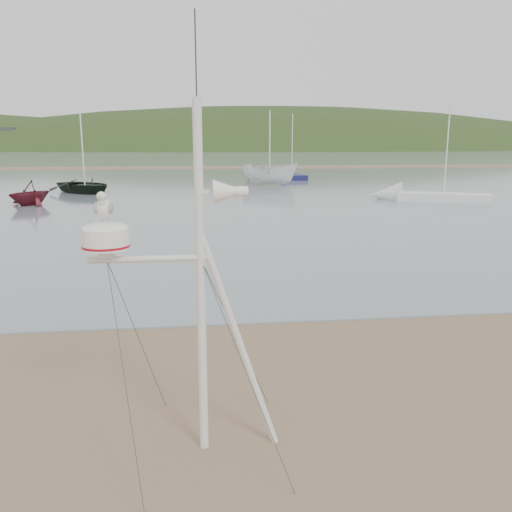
{
  "coord_description": "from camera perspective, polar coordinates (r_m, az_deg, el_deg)",
  "views": [
    {
      "loc": [
        1.68,
        -7.14,
        3.96
      ],
      "look_at": [
        2.68,
        1.0,
        2.18
      ],
      "focal_mm": 38.0,
      "sensor_mm": 36.0,
      "label": 1
    }
  ],
  "objects": [
    {
      "name": "ground",
      "position": [
        8.34,
        -18.53,
        -16.83
      ],
      "size": [
        560.0,
        560.0,
        0.0
      ],
      "primitive_type": "plane",
      "color": "brown",
      "rests_on": "ground"
    },
    {
      "name": "sailboat_blue_far",
      "position": [
        57.19,
        3.25,
        8.51
      ],
      "size": [
        2.42,
        7.18,
        7.0
      ],
      "color": "#141546",
      "rests_on": "ground"
    },
    {
      "name": "far_cottages",
      "position": [
        203.15,
        -6.78,
        12.12
      ],
      "size": [
        294.4,
        6.3,
        8.0
      ],
      "color": "silver",
      "rests_on": "ground"
    },
    {
      "name": "hill_ridge",
      "position": [
        243.88,
        -3.03,
        6.61
      ],
      "size": [
        620.0,
        180.0,
        80.0
      ],
      "color": "#213415",
      "rests_on": "ground"
    },
    {
      "name": "water",
      "position": [
        139.21,
        -7.82,
        10.46
      ],
      "size": [
        560.0,
        256.0,
        0.04
      ],
      "primitive_type": "cube",
      "color": "slate",
      "rests_on": "ground"
    },
    {
      "name": "boat_dark",
      "position": [
        42.44,
        -17.76,
        9.93
      ],
      "size": [
        3.47,
        3.46,
        5.32
      ],
      "primitive_type": "imported",
      "rotation": [
        0.0,
        0.0,
        0.78
      ],
      "color": "black",
      "rests_on": "water"
    },
    {
      "name": "sailboat_white_near",
      "position": [
        37.27,
        15.97,
        6.1
      ],
      "size": [
        7.59,
        4.9,
        7.47
      ],
      "color": "silver",
      "rests_on": "ground"
    },
    {
      "name": "boat_white",
      "position": [
        47.1,
        1.45,
        10.48
      ],
      "size": [
        2.6,
        2.58,
        5.02
      ],
      "primitive_type": "imported",
      "rotation": [
        0.0,
        0.0,
        1.08
      ],
      "color": "silver",
      "rests_on": "water"
    },
    {
      "name": "sandbar",
      "position": [
        77.26,
        -8.35,
        9.19
      ],
      "size": [
        560.0,
        7.0,
        0.07
      ],
      "primitive_type": "cube",
      "color": "brown",
      "rests_on": "water"
    },
    {
      "name": "mast_rig",
      "position": [
        6.94,
        -6.21,
        -10.39
      ],
      "size": [
        2.39,
        2.55,
        5.39
      ],
      "color": "silver",
      "rests_on": "ground"
    },
    {
      "name": "boat_red",
      "position": [
        35.65,
        -22.83,
        7.25
      ],
      "size": [
        2.88,
        2.69,
        2.87
      ],
      "primitive_type": "imported",
      "rotation": [
        0.0,
        0.0,
        -0.65
      ],
      "color": "maroon",
      "rests_on": "water"
    }
  ]
}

